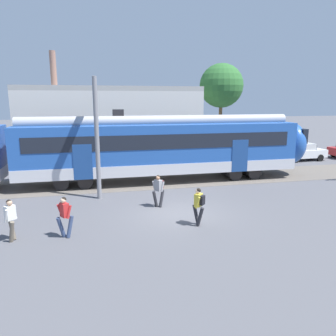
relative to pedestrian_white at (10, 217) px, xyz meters
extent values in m
plane|color=#515156|center=(6.97, 1.68, -0.96)|extent=(160.00, 160.00, 0.00)
cube|color=silver|center=(7.47, 8.11, 0.09)|extent=(18.00, 3.06, 0.70)
cube|color=#2351A3|center=(7.47, 8.11, 1.64)|extent=(18.00, 3.00, 2.40)
cube|color=black|center=(7.47, 6.59, 1.84)|extent=(16.56, 0.03, 0.90)
cube|color=navy|center=(12.42, 6.59, 0.79)|extent=(1.10, 0.04, 2.10)
cube|color=navy|center=(2.52, 6.59, 0.79)|extent=(1.10, 0.04, 2.10)
cylinder|color=#A4A4A9|center=(7.47, 8.11, 3.02)|extent=(17.64, 0.70, 0.70)
cube|color=black|center=(4.77, 8.11, 3.57)|extent=(0.70, 0.12, 0.40)
cylinder|color=black|center=(13.75, 8.11, -0.51)|extent=(0.90, 2.40, 0.90)
cylinder|color=black|center=(12.35, 8.11, -0.51)|extent=(0.90, 2.40, 0.90)
cylinder|color=black|center=(2.59, 8.11, -0.51)|extent=(0.90, 2.40, 0.90)
cylinder|color=black|center=(1.19, 8.11, -0.51)|extent=(0.90, 2.40, 0.90)
ellipsoid|color=#2351A3|center=(17.02, 8.11, 1.29)|extent=(1.80, 2.85, 2.95)
cube|color=black|center=(17.37, 8.11, 1.89)|extent=(0.40, 2.40, 1.00)
cylinder|color=#6B6051|center=(0.03, -0.16, -0.53)|extent=(0.35, 0.36, 0.87)
cylinder|color=#6B6051|center=(-0.03, 0.16, -0.53)|extent=(0.35, 0.36, 0.87)
cube|color=silver|center=(0.00, 0.00, 0.18)|extent=(0.43, 0.42, 0.56)
cylinder|color=silver|center=(0.10, 0.21, 0.13)|extent=(0.23, 0.24, 0.52)
cylinder|color=silver|center=(-0.11, -0.21, 0.13)|extent=(0.23, 0.24, 0.52)
sphere|color=tan|center=(0.01, -0.01, 0.57)|extent=(0.22, 0.22, 0.22)
sphere|color=black|center=(0.00, 0.00, 0.60)|extent=(0.20, 0.20, 0.20)
cylinder|color=navy|center=(1.82, -0.11, -0.53)|extent=(0.38, 0.31, 0.87)
cylinder|color=navy|center=(2.15, -0.12, -0.53)|extent=(0.38, 0.31, 0.87)
cube|color=red|center=(1.98, -0.12, 0.18)|extent=(0.39, 0.43, 0.56)
cylinder|color=red|center=(2.17, -0.26, 0.13)|extent=(0.26, 0.20, 0.52)
cylinder|color=red|center=(1.80, 0.03, 0.13)|extent=(0.26, 0.20, 0.52)
sphere|color=beige|center=(1.97, -0.13, 0.57)|extent=(0.22, 0.22, 0.22)
sphere|color=black|center=(1.98, -0.12, 0.60)|extent=(0.20, 0.20, 0.20)
cylinder|color=#28282D|center=(6.10, 2.73, -0.53)|extent=(0.38, 0.33, 0.87)
cylinder|color=#28282D|center=(6.43, 2.74, -0.53)|extent=(0.38, 0.33, 0.87)
cube|color=gray|center=(6.26, 2.74, 0.18)|extent=(0.40, 0.43, 0.56)
cylinder|color=gray|center=(6.45, 2.60, 0.13)|extent=(0.25, 0.22, 0.52)
cylinder|color=gray|center=(6.07, 2.87, 0.13)|extent=(0.25, 0.22, 0.52)
sphere|color=#9E7051|center=(6.25, 2.73, 0.57)|extent=(0.22, 0.22, 0.22)
sphere|color=black|center=(6.26, 2.74, 0.60)|extent=(0.20, 0.20, 0.20)
cube|color=maroon|center=(6.41, 2.84, 0.20)|extent=(0.29, 0.32, 0.40)
cylinder|color=#28282D|center=(7.43, 0.12, -0.53)|extent=(0.36, 0.36, 0.87)
cylinder|color=#28282D|center=(7.50, -0.21, -0.53)|extent=(0.36, 0.36, 0.87)
cube|color=gold|center=(7.46, -0.04, 0.18)|extent=(0.42, 0.42, 0.56)
cylinder|color=gold|center=(7.36, -0.26, 0.13)|extent=(0.24, 0.24, 0.52)
cylinder|color=gold|center=(7.56, 0.17, 0.13)|extent=(0.24, 0.24, 0.52)
sphere|color=beige|center=(7.45, -0.03, 0.57)|extent=(0.22, 0.22, 0.22)
sphere|color=black|center=(7.46, -0.04, 0.60)|extent=(0.20, 0.20, 0.20)
cube|color=black|center=(7.59, -0.17, 0.20)|extent=(0.31, 0.31, 0.40)
cube|color=silver|center=(21.27, 12.57, -0.32)|extent=(4.08, 1.85, 0.68)
cube|color=silver|center=(21.12, 12.56, 0.30)|extent=(1.98, 1.54, 0.56)
cube|color=black|center=(22.07, 12.61, 0.26)|extent=(0.19, 1.37, 0.48)
cylinder|color=black|center=(22.47, 13.41, -0.66)|extent=(0.61, 0.23, 0.60)
cylinder|color=black|center=(22.55, 11.86, -0.66)|extent=(0.61, 0.23, 0.60)
cylinder|color=black|center=(19.99, 13.28, -0.66)|extent=(0.61, 0.23, 0.60)
cylinder|color=black|center=(20.08, 11.72, -0.66)|extent=(0.61, 0.23, 0.60)
cylinder|color=black|center=(25.29, 13.59, -0.66)|extent=(0.60, 0.20, 0.60)
cylinder|color=gray|center=(3.39, 4.91, 2.29)|extent=(0.24, 0.24, 6.50)
cylinder|color=gray|center=(3.39, 11.31, 2.29)|extent=(0.24, 0.24, 6.50)
cube|color=gray|center=(3.39, 8.11, 5.49)|extent=(0.20, 6.40, 0.16)
cube|color=gray|center=(3.39, 8.11, 5.09)|extent=(0.20, 6.40, 0.16)
cylinder|color=black|center=(3.39, 8.11, 4.49)|extent=(0.03, 0.03, 1.00)
cube|color=beige|center=(4.78, 16.33, 2.04)|extent=(15.14, 5.00, 6.00)
cube|color=#A7A39B|center=(4.78, 16.33, 5.24)|extent=(15.14, 5.00, 0.40)
cylinder|color=#8C6656|center=(0.24, 16.33, 6.64)|extent=(0.50, 0.50, 3.20)
cylinder|color=brown|center=(15.15, 17.04, 1.62)|extent=(0.32, 0.32, 5.16)
sphere|color=#2D662D|center=(15.15, 17.04, 5.64)|extent=(4.11, 4.11, 4.11)
camera|label=1|loc=(3.25, -12.81, 4.39)|focal=35.00mm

